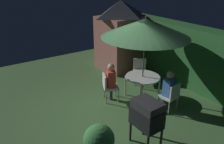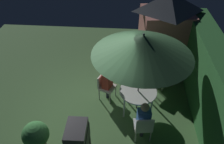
{
  "view_description": "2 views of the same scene",
  "coord_description": "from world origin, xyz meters",
  "px_view_note": "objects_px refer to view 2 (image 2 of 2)",
  "views": [
    {
      "loc": [
        4.9,
        -3.12,
        3.84
      ],
      "look_at": [
        -0.29,
        0.39,
        1.09
      ],
      "focal_mm": 36.66,
      "sensor_mm": 36.0,
      "label": 1
    },
    {
      "loc": [
        4.72,
        1.05,
        5.23
      ],
      "look_at": [
        -0.28,
        0.66,
        1.27
      ],
      "focal_mm": 35.17,
      "sensor_mm": 36.0,
      "label": 2
    }
  ],
  "objects_px": {
    "chair_far_side": "(143,126)",
    "bbq_grill": "(77,137)",
    "patio_table": "(138,92)",
    "chair_toward_hedge": "(157,78)",
    "patio_umbrella": "(143,45)",
    "person_in_red": "(107,79)",
    "person_in_blue": "(144,117)",
    "garden_shed": "(165,31)",
    "chair_near_shed": "(105,85)",
    "potted_plant_by_shed": "(36,135)"
  },
  "relations": [
    {
      "from": "patio_table",
      "to": "chair_toward_hedge",
      "type": "relative_size",
      "value": 1.24
    },
    {
      "from": "chair_far_side",
      "to": "patio_umbrella",
      "type": "bearing_deg",
      "value": -172.89
    },
    {
      "from": "chair_toward_hedge",
      "to": "person_in_blue",
      "type": "relative_size",
      "value": 0.71
    },
    {
      "from": "chair_far_side",
      "to": "bbq_grill",
      "type": "bearing_deg",
      "value": -66.23
    },
    {
      "from": "garden_shed",
      "to": "bbq_grill",
      "type": "height_order",
      "value": "garden_shed"
    },
    {
      "from": "bbq_grill",
      "to": "person_in_blue",
      "type": "relative_size",
      "value": 0.95
    },
    {
      "from": "person_in_red",
      "to": "potted_plant_by_shed",
      "type": "bearing_deg",
      "value": -39.56
    },
    {
      "from": "garden_shed",
      "to": "person_in_red",
      "type": "height_order",
      "value": "garden_shed"
    },
    {
      "from": "chair_far_side",
      "to": "person_in_blue",
      "type": "relative_size",
      "value": 0.71
    },
    {
      "from": "patio_table",
      "to": "person_in_red",
      "type": "height_order",
      "value": "person_in_red"
    },
    {
      "from": "chair_near_shed",
      "to": "person_in_blue",
      "type": "bearing_deg",
      "value": 38.7
    },
    {
      "from": "chair_near_shed",
      "to": "chair_toward_hedge",
      "type": "height_order",
      "value": "same"
    },
    {
      "from": "chair_far_side",
      "to": "person_in_blue",
      "type": "height_order",
      "value": "person_in_blue"
    },
    {
      "from": "garden_shed",
      "to": "person_in_red",
      "type": "relative_size",
      "value": 2.25
    },
    {
      "from": "patio_umbrella",
      "to": "garden_shed",
      "type": "bearing_deg",
      "value": 159.5
    },
    {
      "from": "person_in_red",
      "to": "chair_near_shed",
      "type": "bearing_deg",
      "value": -112.68
    },
    {
      "from": "chair_far_side",
      "to": "person_in_red",
      "type": "relative_size",
      "value": 0.71
    },
    {
      "from": "chair_near_shed",
      "to": "person_in_blue",
      "type": "height_order",
      "value": "person_in_blue"
    },
    {
      "from": "patio_umbrella",
      "to": "person_in_blue",
      "type": "relative_size",
      "value": 2.12
    },
    {
      "from": "chair_toward_hedge",
      "to": "person_in_red",
      "type": "relative_size",
      "value": 0.71
    },
    {
      "from": "patio_umbrella",
      "to": "chair_toward_hedge",
      "type": "relative_size",
      "value": 2.97
    },
    {
      "from": "garden_shed",
      "to": "chair_far_side",
      "type": "relative_size",
      "value": 3.15
    },
    {
      "from": "patio_table",
      "to": "chair_toward_hedge",
      "type": "xyz_separation_m",
      "value": [
        -0.9,
        0.66,
        -0.15
      ]
    },
    {
      "from": "garden_shed",
      "to": "person_in_blue",
      "type": "bearing_deg",
      "value": -13.01
    },
    {
      "from": "chair_far_side",
      "to": "chair_toward_hedge",
      "type": "height_order",
      "value": "same"
    },
    {
      "from": "patio_table",
      "to": "bbq_grill",
      "type": "bearing_deg",
      "value": -38.82
    },
    {
      "from": "chair_near_shed",
      "to": "garden_shed",
      "type": "bearing_deg",
      "value": 136.68
    },
    {
      "from": "bbq_grill",
      "to": "chair_far_side",
      "type": "distance_m",
      "value": 1.78
    },
    {
      "from": "bbq_grill",
      "to": "chair_far_side",
      "type": "height_order",
      "value": "bbq_grill"
    },
    {
      "from": "chair_toward_hedge",
      "to": "potted_plant_by_shed",
      "type": "distance_m",
      "value": 4.11
    },
    {
      "from": "garden_shed",
      "to": "patio_umbrella",
      "type": "height_order",
      "value": "garden_shed"
    },
    {
      "from": "chair_toward_hedge",
      "to": "garden_shed",
      "type": "bearing_deg",
      "value": 169.8
    },
    {
      "from": "chair_near_shed",
      "to": "chair_toward_hedge",
      "type": "distance_m",
      "value": 1.76
    },
    {
      "from": "patio_umbrella",
      "to": "bbq_grill",
      "type": "xyz_separation_m",
      "value": [
        1.81,
        -1.46,
        -1.48
      ]
    },
    {
      "from": "potted_plant_by_shed",
      "to": "person_in_red",
      "type": "height_order",
      "value": "person_in_red"
    },
    {
      "from": "garden_shed",
      "to": "chair_near_shed",
      "type": "xyz_separation_m",
      "value": [
        2.12,
        -2.0,
        -0.92
      ]
    },
    {
      "from": "patio_table",
      "to": "person_in_red",
      "type": "relative_size",
      "value": 0.89
    },
    {
      "from": "chair_far_side",
      "to": "potted_plant_by_shed",
      "type": "xyz_separation_m",
      "value": [
        0.48,
        -2.75,
        -0.04
      ]
    },
    {
      "from": "patio_table",
      "to": "chair_near_shed",
      "type": "bearing_deg",
      "value": -112.68
    },
    {
      "from": "garden_shed",
      "to": "person_in_red",
      "type": "xyz_separation_m",
      "value": [
        2.15,
        -1.92,
        -0.66
      ]
    },
    {
      "from": "bbq_grill",
      "to": "chair_toward_hedge",
      "type": "relative_size",
      "value": 1.33
    },
    {
      "from": "bbq_grill",
      "to": "person_in_blue",
      "type": "height_order",
      "value": "person_in_blue"
    },
    {
      "from": "person_in_red",
      "to": "bbq_grill",
      "type": "bearing_deg",
      "value": -12.61
    },
    {
      "from": "garden_shed",
      "to": "chair_toward_hedge",
      "type": "relative_size",
      "value": 3.15
    },
    {
      "from": "bbq_grill",
      "to": "garden_shed",
      "type": "bearing_deg",
      "value": 151.07
    },
    {
      "from": "patio_table",
      "to": "person_in_blue",
      "type": "xyz_separation_m",
      "value": [
        1.02,
        0.13,
        0.11
      ]
    },
    {
      "from": "garden_shed",
      "to": "potted_plant_by_shed",
      "type": "bearing_deg",
      "value": -40.7
    },
    {
      "from": "chair_near_shed",
      "to": "bbq_grill",
      "type": "bearing_deg",
      "value": -10.5
    },
    {
      "from": "garden_shed",
      "to": "person_in_blue",
      "type": "relative_size",
      "value": 2.25
    },
    {
      "from": "patio_table",
      "to": "chair_toward_hedge",
      "type": "bearing_deg",
      "value": 143.9
    }
  ]
}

